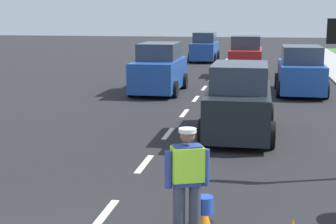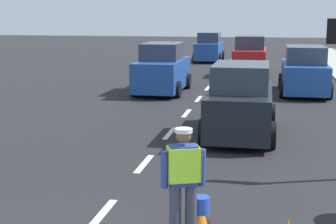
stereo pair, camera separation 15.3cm
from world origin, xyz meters
TOP-DOWN VIEW (x-y plane):
  - ground_plane at (0.00, 21.00)m, footprint 96.00×96.00m
  - lane_center_line at (0.00, 25.20)m, footprint 0.14×46.40m
  - road_worker at (1.49, 2.14)m, footprint 0.69×0.55m
  - traffic_cone_far at (1.63, 2.59)m, footprint 0.36×0.36m
  - car_parked_far at (4.11, 16.90)m, footprint 2.01×4.25m
  - car_outgoing_ahead at (1.93, 8.86)m, footprint 1.90×4.08m
  - car_oncoming_third at (-1.46, 30.83)m, footprint 1.89×4.06m
  - car_outgoing_far at (1.65, 22.73)m, footprint 1.93×3.93m
  - car_oncoming_second at (-1.75, 16.17)m, footprint 2.01×4.20m

SIDE VIEW (x-z plane):
  - ground_plane at x=0.00m, z-range 0.00..0.00m
  - lane_center_line at x=0.00m, z-range 0.00..0.01m
  - traffic_cone_far at x=1.63m, z-range 0.00..0.54m
  - car_outgoing_ahead at x=1.93m, z-range -0.07..1.91m
  - car_parked_far at x=4.11m, z-range -0.07..1.92m
  - car_oncoming_third at x=-1.46m, z-range -0.07..1.93m
  - road_worker at x=1.49m, z-range 0.10..1.77m
  - car_oncoming_second at x=-1.75m, z-range -0.07..2.01m
  - car_outgoing_far at x=1.65m, z-range -0.08..2.06m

